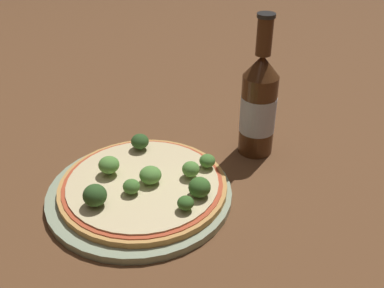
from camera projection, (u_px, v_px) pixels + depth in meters
The scene contains 13 objects.
ground_plane at pixel (134, 188), 0.71m from camera, with size 3.00×3.00×0.00m, color brown.
plate at pixel (140, 193), 0.69m from camera, with size 0.28×0.28×0.01m.
pizza at pixel (143, 185), 0.69m from camera, with size 0.26×0.26×0.01m.
broccoli_floret_0 at pixel (131, 187), 0.65m from camera, with size 0.03×0.03×0.02m.
broccoli_floret_1 at pixel (110, 163), 0.69m from camera, with size 0.03×0.03×0.03m.
broccoli_floret_2 at pixel (191, 168), 0.69m from camera, with size 0.03×0.03×0.03m.
broccoli_floret_3 at pixel (95, 195), 0.63m from camera, with size 0.03×0.03×0.03m.
broccoli_floret_4 at pixel (200, 187), 0.65m from camera, with size 0.03×0.03×0.03m.
broccoli_floret_5 at pixel (207, 161), 0.71m from camera, with size 0.03×0.03×0.02m.
broccoli_floret_6 at pixel (141, 141), 0.75m from camera, with size 0.03×0.03×0.03m.
broccoli_floret_7 at pixel (186, 203), 0.62m from camera, with size 0.02×0.02×0.02m.
broccoli_floret_8 at pixel (150, 175), 0.67m from camera, with size 0.03×0.03×0.03m.
beer_bottle at pixel (259, 105), 0.76m from camera, with size 0.06×0.06×0.25m.
Camera 1 is at (0.12, -0.56, 0.44)m, focal length 42.00 mm.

